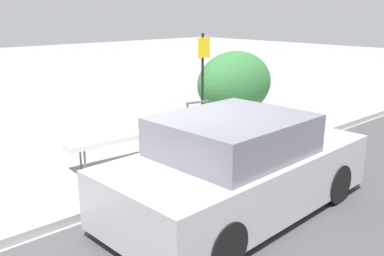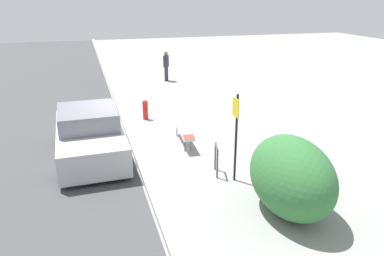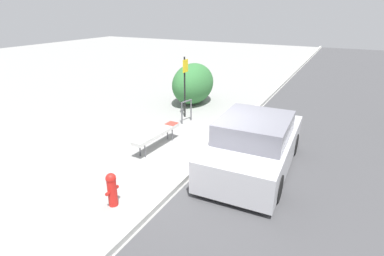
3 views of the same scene
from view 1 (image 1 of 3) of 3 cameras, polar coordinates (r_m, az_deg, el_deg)
ground_plane at (r=6.78m, az=-6.63°, el=-9.10°), size 60.00×60.00×0.00m
curb at (r=6.75m, az=-6.65°, el=-8.60°), size 60.00×0.20×0.13m
bench at (r=8.16m, az=-10.14°, el=-1.48°), size 1.93×0.45×0.53m
bike_rack at (r=9.74m, az=0.70°, el=1.75°), size 0.55×0.18×0.83m
sign_post at (r=10.12m, az=1.46°, el=7.35°), size 0.36×0.08×2.30m
shrub_hedge at (r=11.84m, az=5.74°, el=5.96°), size 2.41×1.59×1.75m
parked_car_near at (r=6.07m, az=6.14°, el=-5.40°), size 4.11×1.97×1.43m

